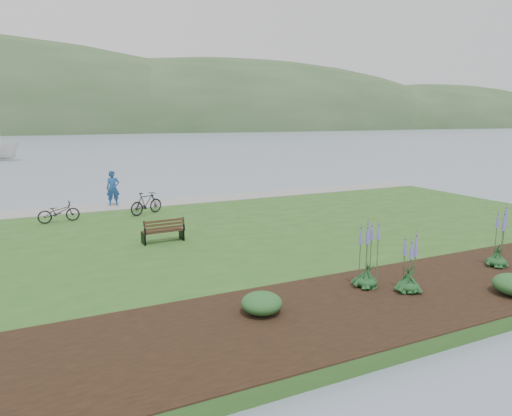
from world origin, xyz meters
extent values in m
plane|color=slate|center=(0.00, 0.00, 0.00)|extent=(600.00, 600.00, 0.00)
cube|color=#27511C|center=(0.00, -2.00, 0.20)|extent=(34.00, 20.00, 0.40)
cube|color=gray|center=(0.00, 6.90, 0.42)|extent=(34.00, 2.20, 0.03)
cube|color=black|center=(3.00, -9.80, 0.42)|extent=(24.00, 4.40, 0.04)
cube|color=#2F1F12|center=(-3.04, -1.43, 0.85)|extent=(1.62, 0.64, 0.05)
cube|color=#2F1F12|center=(-3.03, -1.73, 1.14)|extent=(1.59, 0.23, 0.50)
cube|color=black|center=(-3.82, -1.47, 0.62)|extent=(0.09, 0.55, 0.44)
cube|color=black|center=(-2.27, -1.40, 0.62)|extent=(0.09, 0.55, 0.44)
imported|color=navy|center=(-3.63, 7.14, 1.56)|extent=(0.86, 0.61, 2.32)
imported|color=black|center=(-6.57, 4.08, 0.89)|extent=(0.87, 1.92, 0.97)
imported|color=black|center=(-2.47, 4.11, 0.97)|extent=(1.31, 1.96, 1.15)
imported|color=silver|center=(-11.32, 46.83, 0.00)|extent=(14.84, 14.86, 27.52)
ellipsoid|color=#153B1C|center=(1.81, -9.70, 0.59)|extent=(0.62, 0.62, 0.31)
cone|color=#5B4DB4|center=(1.81, -9.70, 1.46)|extent=(0.32, 0.32, 1.43)
ellipsoid|color=#153B1C|center=(6.04, -9.27, 0.59)|extent=(0.62, 0.62, 0.31)
cone|color=#5B4DB4|center=(6.04, -9.27, 1.73)|extent=(0.32, 0.32, 1.96)
ellipsoid|color=#153B1C|center=(0.98, -8.92, 0.59)|extent=(0.62, 0.62, 0.31)
cone|color=#5B4DB4|center=(0.98, -8.92, 1.77)|extent=(0.40, 0.40, 2.04)
ellipsoid|color=#1E4C21|center=(-2.53, -9.23, 0.70)|extent=(1.04, 1.04, 0.52)
camera|label=1|loc=(-7.24, -18.76, 5.21)|focal=32.00mm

